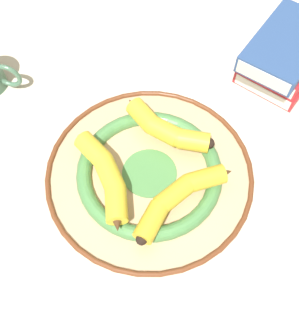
# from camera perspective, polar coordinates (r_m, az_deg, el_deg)

# --- Properties ---
(ground_plane) EXTENTS (2.80, 2.80, 0.00)m
(ground_plane) POSITION_cam_1_polar(r_m,az_deg,el_deg) (0.74, -2.54, -2.14)
(ground_plane) COLOR beige
(decorative_bowl) EXTENTS (0.39, 0.39, 0.03)m
(decorative_bowl) POSITION_cam_1_polar(r_m,az_deg,el_deg) (0.73, 0.00, -0.79)
(decorative_bowl) COLOR tan
(decorative_bowl) RESTS_ON ground_plane
(banana_a) EXTENTS (0.22, 0.06, 0.04)m
(banana_a) POSITION_cam_1_polar(r_m,az_deg,el_deg) (0.67, 4.32, -4.11)
(banana_a) COLOR gold
(banana_a) RESTS_ON decorative_bowl
(banana_b) EXTENTS (0.09, 0.20, 0.04)m
(banana_b) POSITION_cam_1_polar(r_m,az_deg,el_deg) (0.69, -6.21, -1.31)
(banana_b) COLOR yellow
(banana_b) RESTS_ON decorative_bowl
(banana_c) EXTENTS (0.09, 0.19, 0.04)m
(banana_c) POSITION_cam_1_polar(r_m,az_deg,el_deg) (0.74, 2.21, 5.80)
(banana_c) COLOR yellow
(banana_c) RESTS_ON decorative_bowl
(book_stack) EXTENTS (0.24, 0.18, 0.11)m
(book_stack) POSITION_cam_1_polar(r_m,az_deg,el_deg) (0.90, 19.07, 15.08)
(book_stack) COLOR #AD2328
(book_stack) RESTS_ON ground_plane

